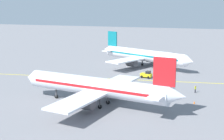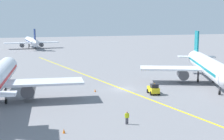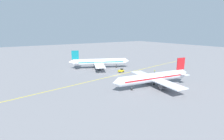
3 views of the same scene
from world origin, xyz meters
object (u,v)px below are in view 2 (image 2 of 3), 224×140
Objects in this scene: airplane_distant_taxiing at (31,41)px; traffic_cone_near_nose at (64,131)px; baggage_tug_white at (154,89)px; traffic_cone_mid_apron at (95,90)px; ground_crew_worker at (127,117)px; airplane_adjacent_stand at (208,66)px.

airplane_distant_taxiing is 58.04× the size of traffic_cone_near_nose.
baggage_tug_white is 5.85× the size of traffic_cone_mid_apron.
ground_crew_worker is at bearing -89.90° from airplane_distant_taxiing.
traffic_cone_near_nose is at bearing -176.95° from ground_crew_worker.
traffic_cone_near_nose is (-34.10, -18.70, -3.43)m from airplane_adjacent_stand.
traffic_cone_near_nose is (-8.20, -0.44, -0.63)m from ground_crew_worker.
airplane_adjacent_stand reaches higher than baggage_tug_white.
traffic_cone_near_nose is at bearing -116.64° from traffic_cone_mid_apron.
baggage_tug_white reaches higher than traffic_cone_mid_apron.
baggage_tug_white is at bearing -163.06° from airplane_adjacent_stand.
airplane_distant_taxiing is 9.93× the size of baggage_tug_white.
airplane_adjacent_stand reaches higher than ground_crew_worker.
traffic_cone_mid_apron is (-24.36, 0.71, -3.43)m from airplane_adjacent_stand.
traffic_cone_near_nose and traffic_cone_mid_apron have the same top height.
airplane_distant_taxiing is at bearing 90.10° from ground_crew_worker.
ground_crew_worker is at bearing -128.55° from baggage_tug_white.
baggage_tug_white is at bearing -83.88° from airplane_distant_taxiing.
ground_crew_worker is at bearing 3.05° from traffic_cone_near_nose.
airplane_adjacent_stand is at bearing -1.67° from traffic_cone_mid_apron.
baggage_tug_white reaches higher than traffic_cone_near_nose.
airplane_distant_taxiing reaches higher than traffic_cone_near_nose.
traffic_cone_mid_apron is at bearing -88.99° from airplane_distant_taxiing.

